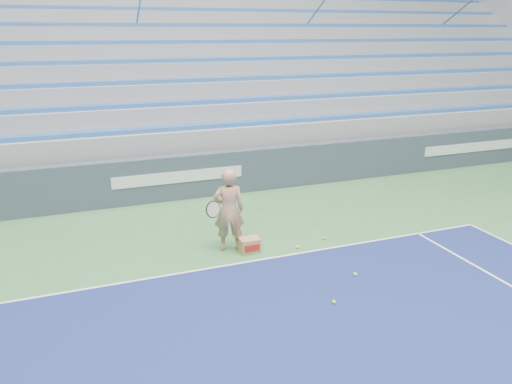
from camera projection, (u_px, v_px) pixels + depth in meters
sponsor_barrier at (178, 177)px, 12.27m from camera, size 30.00×0.32×1.10m
bleachers at (139, 81)px, 16.79m from camera, size 31.00×9.15×7.30m
tennis_player at (229, 210)px, 9.31m from camera, size 0.92×0.86×1.59m
ball_box at (250, 245)px, 9.40m from camera, size 0.38×0.30×0.28m
tennis_ball_0 at (324, 238)px, 9.98m from camera, size 0.07×0.07×0.07m
tennis_ball_1 at (298, 247)px, 9.58m from camera, size 0.07×0.07×0.07m
tennis_ball_2 at (334, 302)px, 7.63m from camera, size 0.07×0.07×0.07m
tennis_ball_3 at (355, 274)px, 8.50m from camera, size 0.07×0.07×0.07m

